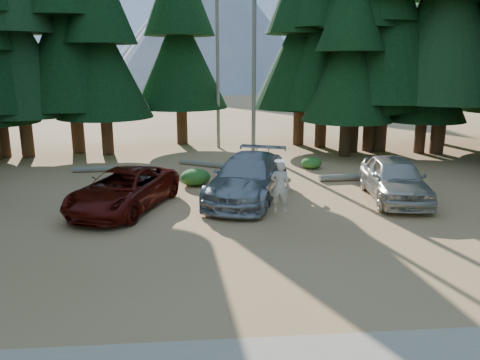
{
  "coord_description": "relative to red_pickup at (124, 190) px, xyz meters",
  "views": [
    {
      "loc": [
        -2.27,
        -12.61,
        5.1
      ],
      "look_at": [
        -0.99,
        2.66,
        1.25
      ],
      "focal_mm": 35.0,
      "sensor_mm": 36.0,
      "label": 1
    }
  ],
  "objects": [
    {
      "name": "snag_back",
      "position": [
        3.85,
        12.28,
        4.28
      ],
      "size": [
        0.2,
        0.2,
        10.0
      ],
      "primitive_type": "cylinder",
      "color": "#6F6859",
      "rests_on": "ground"
    },
    {
      "name": "log_right",
      "position": [
        10.26,
        3.46,
        -0.57
      ],
      "size": [
        4.63,
        0.63,
        0.3
      ],
      "primitive_type": "cylinder",
      "rotation": [
        0.0,
        1.57,
        0.07
      ],
      "color": "#6F6859",
      "rests_on": "ground"
    },
    {
      "name": "log_mid",
      "position": [
        3.03,
        6.78,
        -0.59
      ],
      "size": [
        2.8,
        1.85,
        0.26
      ],
      "primitive_type": "cylinder",
      "rotation": [
        0.0,
        1.57,
        -0.55
      ],
      "color": "#6F6859",
      "rests_on": "ground"
    },
    {
      "name": "frisbee_player",
      "position": [
        5.22,
        -2.34,
        0.62
      ],
      "size": [
        0.69,
        0.55,
        1.66
      ],
      "rotation": [
        0.0,
        0.0,
        2.85
      ],
      "color": "beige",
      "rests_on": "ground"
    },
    {
      "name": "shrub_center_left",
      "position": [
        2.51,
        3.2,
        -0.37
      ],
      "size": [
        1.27,
        1.27,
        0.7
      ],
      "primitive_type": "ellipsoid",
      "color": "#1F661E",
      "rests_on": "ground"
    },
    {
      "name": "silver_minivan_right",
      "position": [
        10.1,
        0.38,
        0.1
      ],
      "size": [
        2.56,
        5.05,
        1.65
      ],
      "primitive_type": "imported",
      "rotation": [
        0.0,
        0.0,
        -0.13
      ],
      "color": "#BAB3A6",
      "rests_on": "ground"
    },
    {
      "name": "silver_minivan_center",
      "position": [
        4.54,
        0.93,
        0.12
      ],
      "size": [
        4.18,
        6.25,
        1.68
      ],
      "primitive_type": "imported",
      "rotation": [
        0.0,
        0.0,
        -0.35
      ],
      "color": "#9D9FA5",
      "rests_on": "ground"
    },
    {
      "name": "mountain_peak",
      "position": [
        2.47,
        84.52,
        11.98
      ],
      "size": [
        48.0,
        50.0,
        28.0
      ],
      "color": "gray",
      "rests_on": "ground"
    },
    {
      "name": "shrub_far_left",
      "position": [
        -0.33,
        2.36,
        -0.44
      ],
      "size": [
        1.02,
        1.02,
        0.56
      ],
      "primitive_type": "ellipsoid",
      "color": "#1F661E",
      "rests_on": "ground"
    },
    {
      "name": "snag_front",
      "position": [
        5.85,
        10.78,
        5.28
      ],
      "size": [
        0.24,
        0.24,
        12.0
      ],
      "primitive_type": "cylinder",
      "color": "#6F6859",
      "rests_on": "ground"
    },
    {
      "name": "ground",
      "position": [
        5.05,
        -3.72,
        -0.72
      ],
      "size": [
        160.0,
        160.0,
        0.0
      ],
      "primitive_type": "plane",
      "color": "#AC7E49",
      "rests_on": "ground"
    },
    {
      "name": "forest_belt_north",
      "position": [
        5.05,
        11.28,
        -0.72
      ],
      "size": [
        36.0,
        7.0,
        22.0
      ],
      "primitive_type": null,
      "color": "black",
      "rests_on": "ground"
    },
    {
      "name": "log_left",
      "position": [
        -1.52,
        6.11,
        -0.59
      ],
      "size": [
        3.67,
        0.47,
        0.26
      ],
      "primitive_type": "cylinder",
      "rotation": [
        0.0,
        1.57,
        0.06
      ],
      "color": "#6F6859",
      "rests_on": "ground"
    },
    {
      "name": "red_pickup",
      "position": [
        0.0,
        0.0,
        0.0
      ],
      "size": [
        4.02,
        5.7,
        1.44
      ],
      "primitive_type": "imported",
      "rotation": [
        0.0,
        0.0,
        -0.35
      ],
      "color": "#560D07",
      "rests_on": "ground"
    },
    {
      "name": "shrub_far_right",
      "position": [
        10.9,
        3.35,
        -0.46
      ],
      "size": [
        0.96,
        0.96,
        0.53
      ],
      "primitive_type": "ellipsoid",
      "color": "#1F661E",
      "rests_on": "ground"
    },
    {
      "name": "shrub_left",
      "position": [
        0.75,
        4.04,
        -0.49
      ],
      "size": [
        0.83,
        0.83,
        0.45
      ],
      "primitive_type": "ellipsoid",
      "color": "#1F661E",
      "rests_on": "ground"
    },
    {
      "name": "shrub_center_right",
      "position": [
        6.09,
        4.68,
        -0.45
      ],
      "size": [
        0.99,
        0.99,
        0.55
      ],
      "primitive_type": "ellipsoid",
      "color": "#1F661E",
      "rests_on": "ground"
    },
    {
      "name": "shrub_right",
      "position": [
        8.23,
        6.0,
        -0.44
      ],
      "size": [
        1.02,
        1.02,
        0.56
      ],
      "primitive_type": "ellipsoid",
      "color": "#1F661E",
      "rests_on": "ground"
    }
  ]
}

